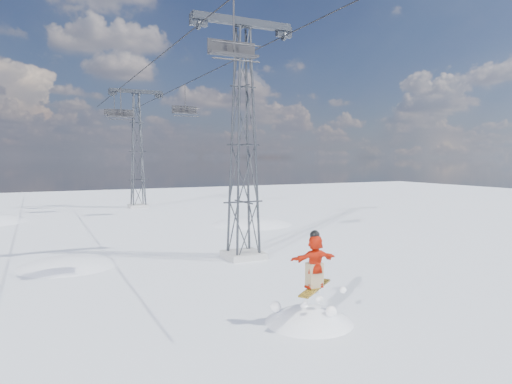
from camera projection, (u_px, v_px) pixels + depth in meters
ground at (323, 309)px, 14.74m from camera, size 120.00×120.00×0.00m
snow_terrain at (96, 361)px, 32.43m from camera, size 39.00×37.00×22.00m
lift_tower_near at (243, 146)px, 21.85m from camera, size 5.20×1.80×11.43m
lift_tower_far at (137, 152)px, 44.27m from camera, size 5.20×1.80×11.43m
haul_cables at (175, 72)px, 31.76m from camera, size 4.46×51.00×0.06m
snowboarder_jump at (308, 375)px, 13.69m from camera, size 4.40×4.40×6.75m
lift_chair_near at (233, 49)px, 17.07m from camera, size 1.93×0.55×2.39m
lift_chair_mid at (185, 110)px, 37.30m from camera, size 2.12×0.61×2.62m
lift_chair_far at (121, 114)px, 39.20m from camera, size 2.21×0.64×2.74m
lift_chair_extra at (114, 113)px, 42.30m from camera, size 1.82×0.52×2.26m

